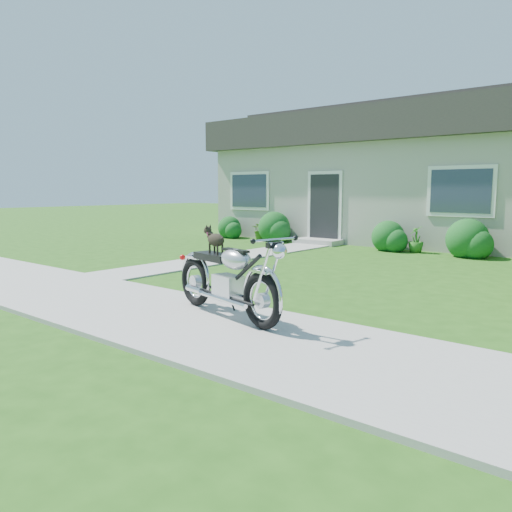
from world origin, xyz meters
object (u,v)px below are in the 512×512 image
(potted_plant_left, at_px, (261,230))
(motorcycle_with_dog, at_px, (228,278))
(house, at_px, (413,174))
(potted_plant_right, at_px, (416,239))

(potted_plant_left, xyz_separation_m, motorcycle_with_dog, (6.04, -8.17, 0.20))
(house, xyz_separation_m, motorcycle_with_dog, (2.39, -11.61, -1.62))
(potted_plant_left, height_order, potted_plant_right, potted_plant_right)
(house, distance_m, potted_plant_left, 5.34)
(motorcycle_with_dog, bearing_deg, potted_plant_left, 139.79)
(potted_plant_left, height_order, motorcycle_with_dog, motorcycle_with_dog)
(potted_plant_left, relative_size, motorcycle_with_dog, 0.31)
(motorcycle_with_dog, bearing_deg, potted_plant_right, 109.02)
(house, xyz_separation_m, potted_plant_left, (-3.65, -3.44, -1.81))
(potted_plant_left, distance_m, motorcycle_with_dog, 10.16)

